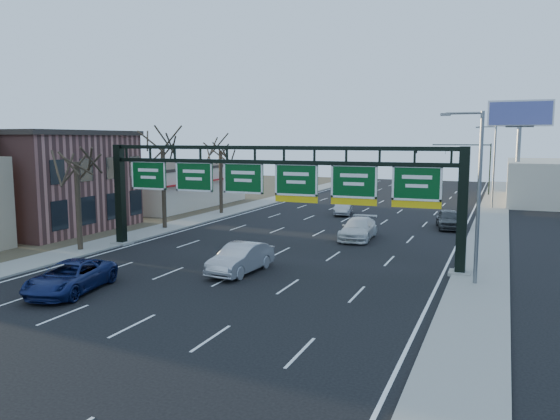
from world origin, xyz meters
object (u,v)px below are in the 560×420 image
at_px(car_blue_suv, 70,277).
at_px(car_silver_sedan, 241,258).
at_px(sign_gantry, 272,186).
at_px(car_white_wagon, 358,229).

bearing_deg(car_blue_suv, car_silver_sedan, 37.63).
xyz_separation_m(sign_gantry, car_blue_suv, (-6.15, -11.09, -3.86)).
distance_m(sign_gantry, car_blue_suv, 13.26).
bearing_deg(car_silver_sedan, sign_gantry, 92.90).
distance_m(sign_gantry, car_white_wagon, 10.05).
height_order(sign_gantry, car_silver_sedan, sign_gantry).
bearing_deg(car_blue_suv, car_white_wagon, 53.35).
xyz_separation_m(car_blue_suv, car_silver_sedan, (6.07, 6.81, 0.07)).
bearing_deg(car_silver_sedan, car_blue_suv, -127.77).
distance_m(car_silver_sedan, car_white_wagon, 13.38).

